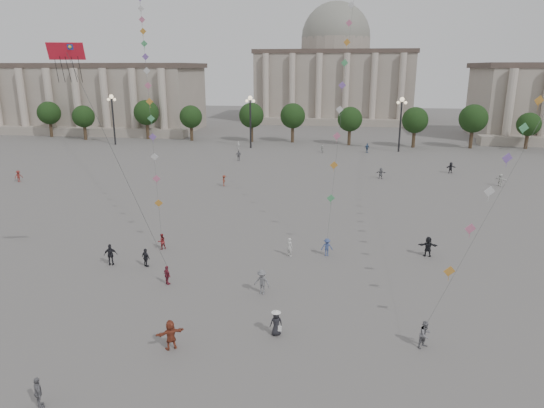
# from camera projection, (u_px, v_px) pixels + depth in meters

# --- Properties ---
(ground) EXTENTS (360.00, 360.00, 0.00)m
(ground) POSITION_uv_depth(u_px,v_px,m) (267.00, 322.00, 32.13)
(ground) COLOR #5F5B59
(ground) RESTS_ON ground
(hall_west) EXTENTS (84.00, 26.22, 17.20)m
(hall_west) POSITION_uv_depth(u_px,v_px,m) (49.00, 97.00, 130.16)
(hall_west) COLOR gray
(hall_west) RESTS_ON ground
(hall_central) EXTENTS (48.30, 34.30, 35.50)m
(hall_central) POSITION_uv_depth(u_px,v_px,m) (334.00, 74.00, 151.09)
(hall_central) COLOR gray
(hall_central) RESTS_ON ground
(tree_row) EXTENTS (137.12, 5.12, 8.00)m
(tree_row) POSITION_uv_depth(u_px,v_px,m) (326.00, 119.00, 104.81)
(tree_row) COLOR #3C2F1E
(tree_row) RESTS_ON ground
(lamp_post_far_west) EXTENTS (2.00, 0.90, 10.65)m
(lamp_post_far_west) POSITION_uv_depth(u_px,v_px,m) (112.00, 110.00, 103.31)
(lamp_post_far_west) COLOR #262628
(lamp_post_far_west) RESTS_ON ground
(lamp_post_mid_west) EXTENTS (2.00, 0.90, 10.65)m
(lamp_post_mid_west) POSITION_uv_depth(u_px,v_px,m) (250.00, 112.00, 98.88)
(lamp_post_mid_west) COLOR #262628
(lamp_post_mid_west) RESTS_ON ground
(lamp_post_mid_east) EXTENTS (2.00, 0.90, 10.65)m
(lamp_post_mid_east) POSITION_uv_depth(u_px,v_px,m) (401.00, 114.00, 94.45)
(lamp_post_mid_east) COLOR #262628
(lamp_post_mid_east) RESTS_ON ground
(person_crowd_0) EXTENTS (1.15, 0.92, 1.82)m
(person_crowd_0) POSITION_uv_depth(u_px,v_px,m) (367.00, 148.00, 95.23)
(person_crowd_0) COLOR #36517A
(person_crowd_0) RESTS_ON ground
(person_crowd_2) EXTENTS (1.15, 1.27, 1.72)m
(person_crowd_2) POSITION_uv_depth(u_px,v_px,m) (19.00, 176.00, 70.89)
(person_crowd_2) COLOR maroon
(person_crowd_2) RESTS_ON ground
(person_crowd_3) EXTENTS (1.71, 0.57, 1.83)m
(person_crowd_3) POSITION_uv_depth(u_px,v_px,m) (428.00, 247.00, 42.98)
(person_crowd_3) COLOR black
(person_crowd_3) RESTS_ON ground
(person_crowd_4) EXTENTS (1.02, 1.50, 1.55)m
(person_crowd_4) POSITION_uv_depth(u_px,v_px,m) (322.00, 149.00, 95.16)
(person_crowd_4) COLOR beige
(person_crowd_4) RESTS_ON ground
(person_crowd_6) EXTENTS (1.38, 1.02, 1.91)m
(person_crowd_6) POSITION_uv_depth(u_px,v_px,m) (262.00, 282.00, 35.80)
(person_crowd_6) COLOR slate
(person_crowd_6) RESTS_ON ground
(person_crowd_7) EXTENTS (1.58, 1.54, 1.80)m
(person_crowd_7) POSITION_uv_depth(u_px,v_px,m) (500.00, 180.00, 68.36)
(person_crowd_7) COLOR silver
(person_crowd_7) RESTS_ON ground
(person_crowd_9) EXTENTS (1.70, 1.00, 1.75)m
(person_crowd_9) POSITION_uv_depth(u_px,v_px,m) (451.00, 168.00, 76.79)
(person_crowd_9) COLOR black
(person_crowd_9) RESTS_ON ground
(person_crowd_10) EXTENTS (0.48, 0.64, 1.61)m
(person_crowd_10) POSITION_uv_depth(u_px,v_px,m) (239.00, 145.00, 99.08)
(person_crowd_10) COLOR silver
(person_crowd_10) RESTS_ON ground
(person_crowd_12) EXTENTS (1.58, 0.62, 1.67)m
(person_crowd_12) POSITION_uv_depth(u_px,v_px,m) (381.00, 173.00, 73.00)
(person_crowd_12) COLOR slate
(person_crowd_12) RESTS_ON ground
(person_crowd_13) EXTENTS (0.74, 0.72, 1.71)m
(person_crowd_13) POSITION_uv_depth(u_px,v_px,m) (290.00, 247.00, 43.06)
(person_crowd_13) COLOR silver
(person_crowd_13) RESTS_ON ground
(person_crowd_16) EXTENTS (1.12, 0.51, 1.87)m
(person_crowd_16) POSITION_uv_depth(u_px,v_px,m) (239.00, 156.00, 86.97)
(person_crowd_16) COLOR slate
(person_crowd_16) RESTS_ON ground
(person_crowd_17) EXTENTS (0.65, 1.05, 1.57)m
(person_crowd_17) POSITION_uv_depth(u_px,v_px,m) (224.00, 181.00, 68.44)
(person_crowd_17) COLOR maroon
(person_crowd_17) RESTS_ON ground
(tourist_0) EXTENTS (0.93, 0.86, 1.53)m
(tourist_0) POSITION_uv_depth(u_px,v_px,m) (167.00, 275.00, 37.43)
(tourist_0) COLOR maroon
(tourist_0) RESTS_ON ground
(tourist_1) EXTENTS (1.02, 0.81, 1.62)m
(tourist_1) POSITION_uv_depth(u_px,v_px,m) (146.00, 258.00, 40.76)
(tourist_1) COLOR black
(tourist_1) RESTS_ON ground
(tourist_2) EXTENTS (1.73, 1.45, 1.87)m
(tourist_2) POSITION_uv_depth(u_px,v_px,m) (171.00, 335.00, 28.80)
(tourist_2) COLOR brown
(tourist_2) RESTS_ON ground
(tourist_3) EXTENTS (0.97, 0.99, 1.67)m
(tourist_3) POSITION_uv_depth(u_px,v_px,m) (38.00, 393.00, 23.83)
(tourist_3) COLOR slate
(tourist_3) RESTS_ON ground
(tourist_4) EXTENTS (1.18, 0.79, 1.87)m
(tourist_4) POSITION_uv_depth(u_px,v_px,m) (111.00, 255.00, 41.07)
(tourist_4) COLOR black
(tourist_4) RESTS_ON ground
(kite_flyer_0) EXTENTS (0.92, 0.91, 1.50)m
(kite_flyer_0) POSITION_uv_depth(u_px,v_px,m) (162.00, 241.00, 44.74)
(kite_flyer_0) COLOR maroon
(kite_flyer_0) RESTS_ON ground
(kite_flyer_1) EXTENTS (1.13, 0.76, 1.62)m
(kite_flyer_1) POSITION_uv_depth(u_px,v_px,m) (327.00, 247.00, 43.13)
(kite_flyer_1) COLOR #3A4D83
(kite_flyer_1) RESTS_ON ground
(kite_flyer_2) EXTENTS (1.06, 1.04, 1.72)m
(kite_flyer_2) POSITION_uv_depth(u_px,v_px,m) (425.00, 335.00, 28.96)
(kite_flyer_2) COLOR slate
(kite_flyer_2) RESTS_ON ground
(hat_person) EXTENTS (0.94, 0.80, 1.69)m
(hat_person) POSITION_uv_depth(u_px,v_px,m) (276.00, 323.00, 30.31)
(hat_person) COLOR black
(hat_person) RESTS_ON ground
(dragon_kite) EXTENTS (3.22, 2.43, 16.62)m
(dragon_kite) POSITION_uv_depth(u_px,v_px,m) (69.00, 65.00, 30.28)
(dragon_kite) COLOR red
(dragon_kite) RESTS_ON ground
(kite_train_west) EXTENTS (19.42, 41.98, 62.35)m
(kite_train_west) POSITION_uv_depth(u_px,v_px,m) (140.00, 4.00, 61.20)
(kite_train_west) COLOR #3F3F3F
(kite_train_west) RESTS_ON ground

